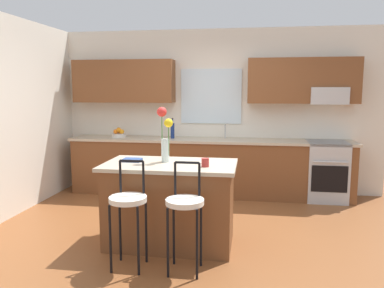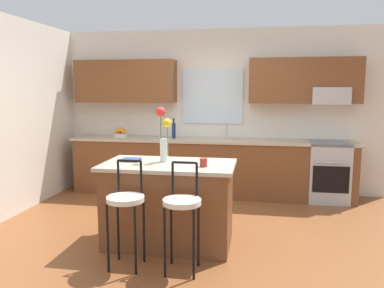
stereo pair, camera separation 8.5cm
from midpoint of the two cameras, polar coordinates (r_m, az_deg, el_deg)
name	(u,v)px [view 1 (the left image)]	position (r m, az deg, el deg)	size (l,w,h in m)	color
ground_plane	(193,232)	(4.78, -0.40, -12.92)	(14.00, 14.00, 0.00)	brown
wall_left	(9,117)	(5.75, -26.00, 3.65)	(0.12, 4.60, 2.70)	silver
back_wall_assembly	(213,102)	(6.43, 2.78, 6.26)	(5.60, 0.50, 2.70)	silver
counter_run	(209,167)	(6.27, 2.13, -3.38)	(4.56, 0.64, 0.92)	brown
sink_faucet	(225,130)	(6.30, 4.57, 2.13)	(0.02, 0.13, 0.23)	#B7BABC
oven_range	(326,171)	(6.31, 18.95, -3.81)	(0.60, 0.64, 0.92)	#B7BABC
kitchen_island	(170,204)	(4.30, -3.82, -8.85)	(1.44, 0.82, 0.92)	brown
bar_stool_near	(128,204)	(3.75, -10.12, -8.79)	(0.36, 0.36, 1.04)	black
bar_stool_middle	(185,207)	(3.62, -1.73, -9.32)	(0.36, 0.36, 1.04)	black
flower_vase	(165,133)	(4.23, -4.62, 1.59)	(0.18, 0.12, 0.61)	silver
mug_ceramic	(205,162)	(3.99, 1.37, -2.77)	(0.08, 0.08, 0.09)	#A52D28
cookbook	(132,160)	(4.34, -9.44, -2.36)	(0.20, 0.15, 0.03)	navy
fruit_bowl_oranges	(119,134)	(6.55, -11.20, 1.49)	(0.24, 0.24, 0.16)	silver
bottle_olive_oil	(173,130)	(6.28, -3.31, 2.07)	(0.06, 0.06, 0.33)	navy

